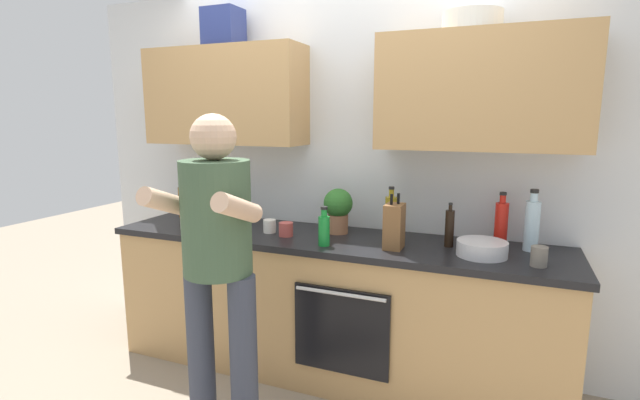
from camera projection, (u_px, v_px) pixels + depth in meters
ground_plane at (328, 370)px, 3.04m from camera, size 12.00×12.00×0.00m
back_wall_unit at (344, 139)px, 3.03m from camera, size 4.00×0.38×2.50m
counter at (329, 305)px, 2.96m from camera, size 2.84×0.67×0.90m
person_standing at (217, 252)px, 2.29m from camera, size 0.49×0.45×1.65m
bottle_water at (532, 224)px, 2.57m from camera, size 0.08×0.08×0.35m
bottle_hotsauce at (501, 223)px, 2.67m from camera, size 0.07×0.07×0.31m
bottle_oil at (391, 217)px, 2.83m from camera, size 0.07×0.07×0.32m
bottle_soy at (449, 228)px, 2.66m from camera, size 0.05×0.05×0.26m
bottle_syrup at (184, 201)px, 3.45m from camera, size 0.08×0.08×0.29m
bottle_soda at (324, 229)px, 2.68m from camera, size 0.07×0.07×0.23m
cup_ceramic at (286, 229)px, 2.90m from camera, size 0.09×0.09×0.09m
cup_stoneware at (539, 256)px, 2.31m from camera, size 0.08×0.08×0.10m
cup_coffee at (270, 226)px, 2.99m from camera, size 0.08×0.08×0.08m
mixing_bowl at (482, 248)px, 2.49m from camera, size 0.27×0.27×0.08m
knife_block at (394, 226)px, 2.62m from camera, size 0.10×0.14×0.31m
potted_herb at (338, 208)px, 2.96m from camera, size 0.19×0.19×0.29m
grocery_bag_produce at (202, 215)px, 3.16m from camera, size 0.28×0.26×0.15m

